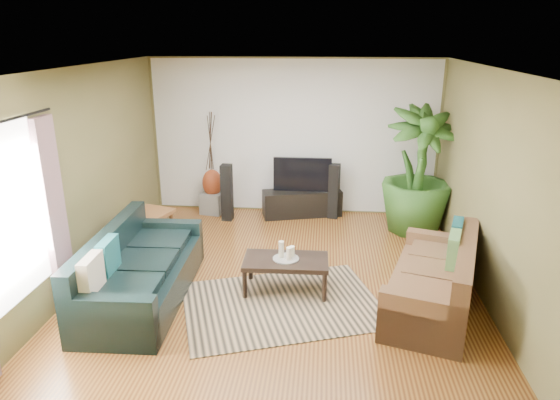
# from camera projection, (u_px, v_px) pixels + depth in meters

# --- Properties ---
(floor) EXTENTS (5.50, 5.50, 0.00)m
(floor) POSITION_uv_depth(u_px,v_px,m) (279.00, 281.00, 6.52)
(floor) COLOR #935E26
(floor) RESTS_ON ground
(ceiling) EXTENTS (5.50, 5.50, 0.00)m
(ceiling) POSITION_uv_depth(u_px,v_px,m) (278.00, 68.00, 5.66)
(ceiling) COLOR white
(ceiling) RESTS_ON ground
(wall_back) EXTENTS (5.00, 0.00, 5.00)m
(wall_back) POSITION_uv_depth(u_px,v_px,m) (293.00, 137.00, 8.68)
(wall_back) COLOR olive
(wall_back) RESTS_ON ground
(wall_front) EXTENTS (5.00, 0.00, 5.00)m
(wall_front) POSITION_uv_depth(u_px,v_px,m) (241.00, 293.00, 3.49)
(wall_front) COLOR olive
(wall_front) RESTS_ON ground
(wall_left) EXTENTS (0.00, 5.50, 5.50)m
(wall_left) POSITION_uv_depth(u_px,v_px,m) (82.00, 177.00, 6.31)
(wall_left) COLOR olive
(wall_left) RESTS_ON ground
(wall_right) EXTENTS (0.00, 5.50, 5.50)m
(wall_right) POSITION_uv_depth(u_px,v_px,m) (490.00, 188.00, 5.87)
(wall_right) COLOR olive
(wall_right) RESTS_ON ground
(backwall_panel) EXTENTS (4.90, 0.00, 4.90)m
(backwall_panel) POSITION_uv_depth(u_px,v_px,m) (293.00, 137.00, 8.67)
(backwall_panel) COLOR white
(backwall_panel) RESTS_ON ground
(window_pane) EXTENTS (0.00, 1.80, 1.80)m
(window_pane) POSITION_uv_depth(u_px,v_px,m) (6.00, 217.00, 4.78)
(window_pane) COLOR white
(window_pane) RESTS_ON ground
(curtain_far) EXTENTS (0.08, 0.35, 2.20)m
(curtain_far) POSITION_uv_depth(u_px,v_px,m) (55.00, 215.00, 5.56)
(curtain_far) COLOR gray
(curtain_far) RESTS_ON ground
(sofa_left) EXTENTS (1.04, 2.31, 0.85)m
(sofa_left) POSITION_uv_depth(u_px,v_px,m) (142.00, 266.00, 5.99)
(sofa_left) COLOR black
(sofa_left) RESTS_ON floor
(sofa_right) EXTENTS (1.40, 2.09, 0.85)m
(sofa_right) POSITION_uv_depth(u_px,v_px,m) (432.00, 275.00, 5.76)
(sofa_right) COLOR brown
(sofa_right) RESTS_ON floor
(area_rug) EXTENTS (2.69, 2.27, 0.01)m
(area_rug) POSITION_uv_depth(u_px,v_px,m) (282.00, 304.00, 5.95)
(area_rug) COLOR tan
(area_rug) RESTS_ON floor
(coffee_table) EXTENTS (1.06, 0.59, 0.43)m
(coffee_table) POSITION_uv_depth(u_px,v_px,m) (286.00, 275.00, 6.22)
(coffee_table) COLOR black
(coffee_table) RESTS_ON floor
(candle_tray) EXTENTS (0.32, 0.32, 0.01)m
(candle_tray) POSITION_uv_depth(u_px,v_px,m) (286.00, 259.00, 6.15)
(candle_tray) COLOR gray
(candle_tray) RESTS_ON coffee_table
(candle_tall) EXTENTS (0.07, 0.07, 0.21)m
(candle_tall) POSITION_uv_depth(u_px,v_px,m) (281.00, 249.00, 6.15)
(candle_tall) COLOR beige
(candle_tall) RESTS_ON candle_tray
(candle_mid) EXTENTS (0.07, 0.07, 0.16)m
(candle_mid) POSITION_uv_depth(u_px,v_px,m) (289.00, 254.00, 6.08)
(candle_mid) COLOR #F2E7CD
(candle_mid) RESTS_ON candle_tray
(candle_short) EXTENTS (0.07, 0.07, 0.13)m
(candle_short) POSITION_uv_depth(u_px,v_px,m) (292.00, 251.00, 6.18)
(candle_short) COLOR white
(candle_short) RESTS_ON candle_tray
(tv_stand) EXTENTS (1.43, 0.74, 0.46)m
(tv_stand) POSITION_uv_depth(u_px,v_px,m) (302.00, 203.00, 8.79)
(tv_stand) COLOR black
(tv_stand) RESTS_ON floor
(television) EXTENTS (1.00, 0.05, 0.59)m
(television) POSITION_uv_depth(u_px,v_px,m) (302.00, 174.00, 8.62)
(television) COLOR black
(television) RESTS_ON tv_stand
(speaker_left) EXTENTS (0.19, 0.21, 0.98)m
(speaker_left) POSITION_uv_depth(u_px,v_px,m) (227.00, 193.00, 8.50)
(speaker_left) COLOR black
(speaker_left) RESTS_ON floor
(speaker_right) EXTENTS (0.21, 0.22, 0.96)m
(speaker_right) POSITION_uv_depth(u_px,v_px,m) (334.00, 191.00, 8.62)
(speaker_right) COLOR black
(speaker_right) RESTS_ON floor
(potted_plant) EXTENTS (1.40, 1.40, 2.02)m
(potted_plant) POSITION_uv_depth(u_px,v_px,m) (418.00, 171.00, 7.87)
(potted_plant) COLOR #29551C
(potted_plant) RESTS_ON floor
(plant_pot) EXTENTS (0.37, 0.37, 0.29)m
(plant_pot) POSITION_uv_depth(u_px,v_px,m) (413.00, 222.00, 8.15)
(plant_pot) COLOR black
(plant_pot) RESTS_ON floor
(pedestal) EXTENTS (0.45, 0.45, 0.38)m
(pedestal) POSITION_uv_depth(u_px,v_px,m) (213.00, 202.00, 8.94)
(pedestal) COLOR gray
(pedestal) RESTS_ON floor
(vase) EXTENTS (0.35, 0.35, 0.49)m
(vase) POSITION_uv_depth(u_px,v_px,m) (212.00, 183.00, 8.83)
(vase) COLOR maroon
(vase) RESTS_ON pedestal
(side_table) EXTENTS (0.67, 0.67, 0.57)m
(side_table) POSITION_uv_depth(u_px,v_px,m) (152.00, 229.00, 7.48)
(side_table) COLOR brown
(side_table) RESTS_ON floor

